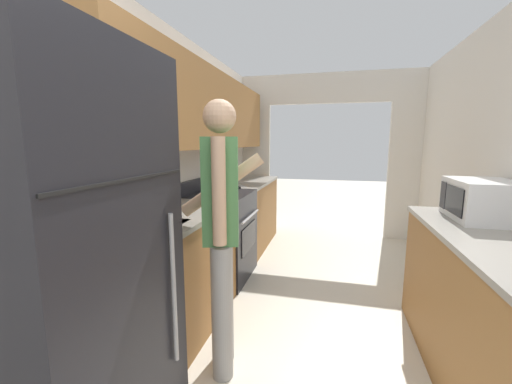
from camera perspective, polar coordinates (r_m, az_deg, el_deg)
wall_left at (r=2.98m, az=-14.67°, el=9.39°), size 0.38×6.91×2.50m
wall_far_with_doorway at (r=5.05m, az=12.77°, el=8.71°), size 3.11×0.06×2.50m
counter_left at (r=3.53m, az=-6.13°, el=-7.48°), size 0.62×3.49×0.93m
refrigerator at (r=1.59m, az=-32.22°, el=-12.37°), size 0.77×0.79×1.85m
range_oven at (r=3.46m, az=-6.41°, el=-7.74°), size 0.66×0.77×1.07m
person at (r=1.96m, az=-6.30°, el=-7.05°), size 0.55×0.44×1.71m
microwave at (r=2.69m, az=36.03°, el=-1.21°), size 0.40×0.52×0.28m
knife at (r=3.78m, az=-2.96°, el=0.97°), size 0.15×0.31×0.02m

